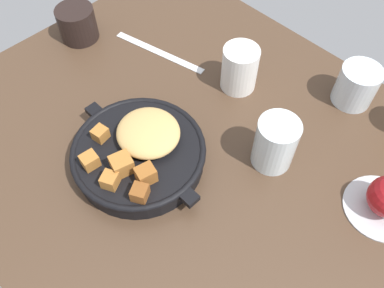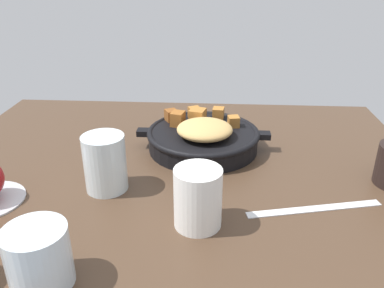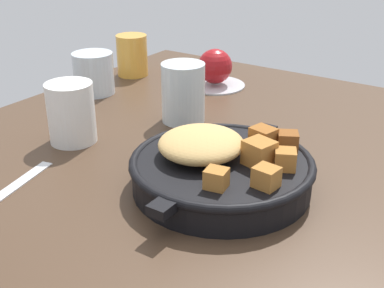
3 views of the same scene
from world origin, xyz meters
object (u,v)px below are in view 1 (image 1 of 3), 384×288
cast_iron_skillet (140,152)px  white_creamer_pitcher (240,69)px  butter_knife (159,52)px  water_glass_short (356,85)px  water_glass_tall (275,143)px  coffee_mug_dark (77,24)px

cast_iron_skillet → white_creamer_pitcher: (-0.24, 26.14, 1.74)cm
butter_knife → water_glass_short: water_glass_short is taller
cast_iron_skillet → white_creamer_pitcher: size_ratio=2.98×
cast_iron_skillet → water_glass_tall: water_glass_tall is taller
white_creamer_pitcher → water_glass_short: bearing=35.5°
cast_iron_skillet → coffee_mug_dark: same height
cast_iron_skillet → coffee_mug_dark: (-35.06, 12.01, 0.73)cm
water_glass_short → white_creamer_pitcher: white_creamer_pitcher is taller
water_glass_tall → cast_iron_skillet: bearing=-133.6°
butter_knife → white_creamer_pitcher: (18.48, 5.03, 4.47)cm
cast_iron_skillet → water_glass_short: 43.29cm
butter_knife → coffee_mug_dark: 19.03cm
water_glass_short → white_creamer_pitcher: (-18.40, -13.15, 0.68)cm
cast_iron_skillet → water_glass_tall: (16.02, 16.82, 2.05)cm
butter_knife → white_creamer_pitcher: bearing=2.2°
water_glass_short → white_creamer_pitcher: bearing=-144.5°
water_glass_tall → water_glass_short: bearing=84.5°
cast_iron_skillet → white_creamer_pitcher: bearing=90.5°
water_glass_short → coffee_mug_dark: water_glass_short is taller
white_creamer_pitcher → coffee_mug_dark: bearing=-157.9°
butter_knife → coffee_mug_dark: (-16.35, -9.10, 3.45)cm
water_glass_short → coffee_mug_dark: size_ratio=0.96×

